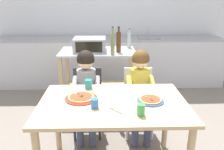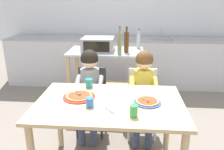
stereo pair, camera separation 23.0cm
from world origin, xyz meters
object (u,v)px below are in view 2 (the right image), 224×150
(pizza_plate_blue_rimmed, at_px, (147,102))
(drinking_cup_green, at_px, (134,111))
(serving_spoon, at_px, (109,110))
(bottle_tall_green_wine, at_px, (138,41))
(child_in_grey_shirt, at_px, (89,83))
(drinking_cup_blue, at_px, (90,102))
(bottle_clear_vinegar, at_px, (120,43))
(child_in_yellow_shirt, at_px, (143,85))
(pizza_plate_red_rimmed, at_px, (79,96))
(bottle_brown_beer, at_px, (126,42))
(dining_table, at_px, (109,112))
(dining_chair_left, at_px, (91,96))
(dining_chair_right, at_px, (142,98))
(toaster_oven, at_px, (98,44))
(kitchen_island_cart, at_px, (106,70))
(drinking_cup_teal, at_px, (89,83))

(pizza_plate_blue_rimmed, relative_size, drinking_cup_green, 2.52)
(drinking_cup_green, height_order, serving_spoon, drinking_cup_green)
(bottle_tall_green_wine, relative_size, child_in_grey_shirt, 0.28)
(drinking_cup_green, relative_size, drinking_cup_blue, 1.17)
(bottle_clear_vinegar, height_order, drinking_cup_green, bottle_clear_vinegar)
(child_in_grey_shirt, distance_m, child_in_yellow_shirt, 0.62)
(bottle_clear_vinegar, bearing_deg, pizza_plate_red_rimmed, -106.06)
(bottle_brown_beer, bearing_deg, bottle_clear_vinegar, -120.49)
(bottle_clear_vinegar, relative_size, dining_table, 0.29)
(drinking_cup_blue, bearing_deg, dining_table, 35.20)
(dining_chair_left, xyz_separation_m, dining_chair_right, (0.62, -0.01, 0.00))
(toaster_oven, height_order, bottle_clear_vinegar, bottle_clear_vinegar)
(dining_chair_right, distance_m, serving_spoon, 0.99)
(toaster_oven, xyz_separation_m, drinking_cup_blue, (0.13, -1.55, -0.19))
(kitchen_island_cart, distance_m, drinking_cup_green, 1.74)
(kitchen_island_cart, distance_m, drinking_cup_teal, 1.12)
(child_in_yellow_shirt, bearing_deg, pizza_plate_red_rimmed, -139.37)
(dining_chair_left, height_order, pizza_plate_red_rimmed, dining_chair_left)
(dining_table, height_order, drinking_cup_blue, drinking_cup_blue)
(serving_spoon, bearing_deg, pizza_plate_red_rimmed, 141.73)
(child_in_grey_shirt, relative_size, drinking_cup_green, 11.00)
(dining_table, distance_m, serving_spoon, 0.20)
(drinking_cup_teal, bearing_deg, dining_table, -53.94)
(drinking_cup_blue, bearing_deg, drinking_cup_green, -20.97)
(toaster_oven, height_order, pizza_plate_red_rimmed, toaster_oven)
(dining_table, bearing_deg, toaster_oven, 101.39)
(bottle_tall_green_wine, xyz_separation_m, drinking_cup_green, (-0.09, -1.88, -0.21))
(bottle_tall_green_wine, bearing_deg, dining_table, -100.43)
(bottle_brown_beer, height_order, dining_chair_left, bottle_brown_beer)
(drinking_cup_green, distance_m, drinking_cup_blue, 0.40)
(child_in_yellow_shirt, relative_size, pizza_plate_red_rimmed, 3.57)
(bottle_clear_vinegar, bearing_deg, dining_table, -91.60)
(child_in_grey_shirt, distance_m, serving_spoon, 0.85)
(kitchen_island_cart, relative_size, toaster_oven, 2.40)
(kitchen_island_cart, relative_size, dining_chair_left, 1.35)
(kitchen_island_cart, height_order, child_in_grey_shirt, child_in_grey_shirt)
(kitchen_island_cart, distance_m, pizza_plate_red_rimmed, 1.38)
(pizza_plate_blue_rimmed, bearing_deg, dining_chair_left, 130.41)
(dining_chair_right, height_order, serving_spoon, dining_chair_right)
(toaster_oven, xyz_separation_m, dining_chair_left, (0.00, -0.71, -0.51))
(bottle_tall_green_wine, relative_size, pizza_plate_red_rimmed, 0.98)
(bottle_tall_green_wine, height_order, dining_table, bottle_tall_green_wine)
(toaster_oven, distance_m, pizza_plate_blue_rimmed, 1.58)
(pizza_plate_blue_rimmed, bearing_deg, child_in_grey_shirt, 135.33)
(bottle_clear_vinegar, distance_m, drinking_cup_blue, 1.34)
(toaster_oven, xyz_separation_m, pizza_plate_red_rimmed, (0.00, -1.37, -0.22))
(toaster_oven, xyz_separation_m, bottle_tall_green_wine, (0.59, 0.19, 0.02))
(dining_chair_right, relative_size, pizza_plate_red_rimmed, 2.73)
(child_in_yellow_shirt, relative_size, drinking_cup_teal, 11.64)
(dining_chair_left, relative_size, drinking_cup_green, 8.46)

